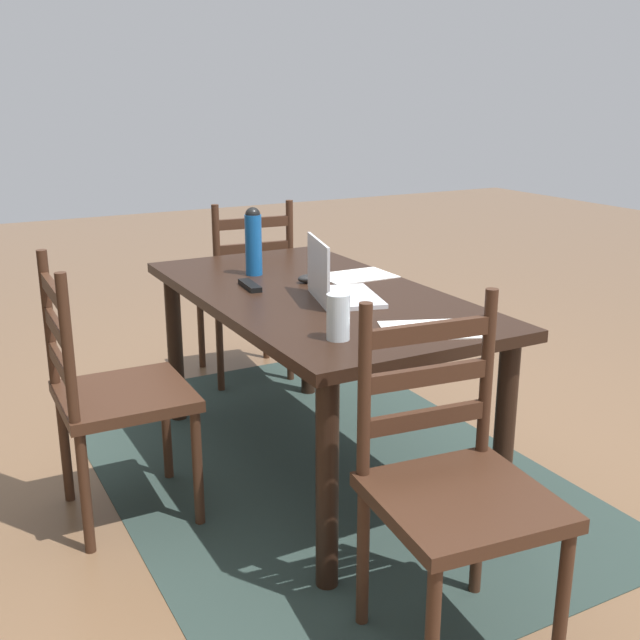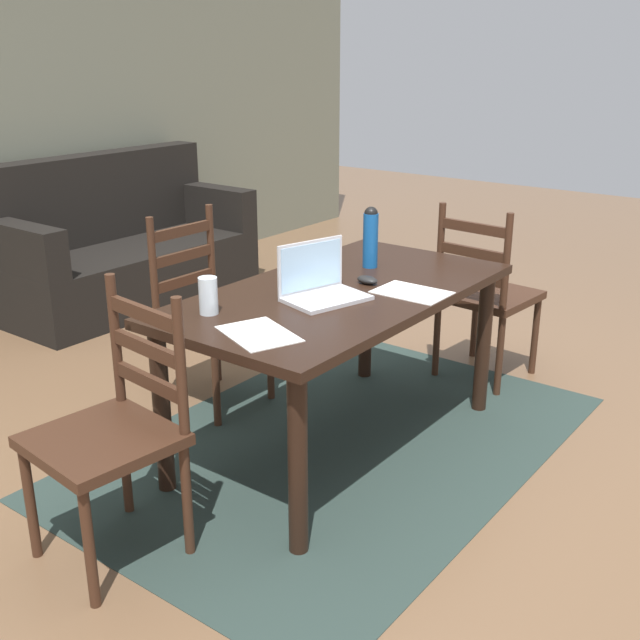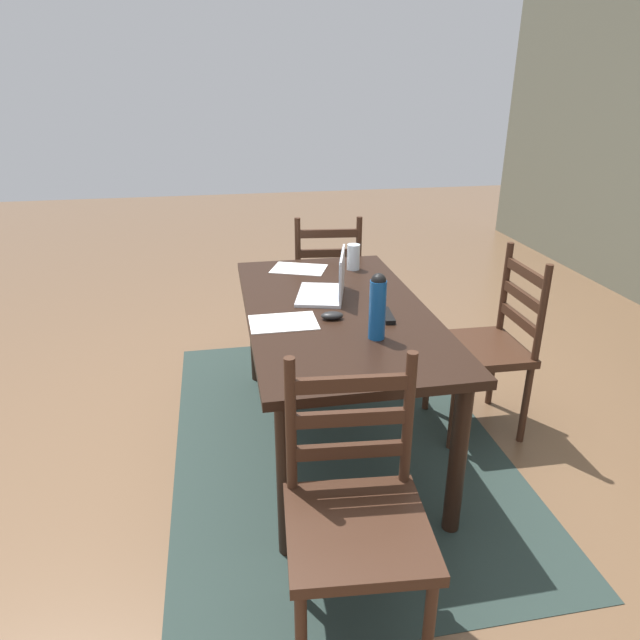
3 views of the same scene
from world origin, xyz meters
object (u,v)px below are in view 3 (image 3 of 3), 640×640
computer_mouse (332,315)px  tv_remote (387,316)px  dining_table (336,326)px  chair_right_near (356,518)px  chair_left_far (326,284)px  water_bottle (378,305)px  chair_far_head (487,346)px  drinking_glass (353,257)px  laptop (330,286)px

computer_mouse → tv_remote: 0.25m
dining_table → chair_right_near: (1.09, -0.16, -0.18)m
chair_right_near → chair_left_far: size_ratio=1.00×
chair_right_near → water_bottle: water_bottle is taller
chair_far_head → drinking_glass: size_ratio=6.63×
drinking_glass → chair_far_head: bearing=46.0°
laptop → computer_mouse: laptop is taller
water_bottle → drinking_glass: size_ratio=1.96×
chair_left_far → tv_remote: bearing=1.6°
laptop → water_bottle: bearing=10.4°
dining_table → drinking_glass: 0.62m
chair_right_near → laptop: (-1.23, 0.16, 0.33)m
chair_left_far → chair_far_head: (1.09, 0.63, 0.00)m
laptop → drinking_glass: laptop is taller
chair_right_near → tv_remote: bearing=158.4°
chair_right_near → drinking_glass: chair_right_near is taller
chair_left_far → water_bottle: water_bottle is taller
chair_left_far → laptop: bearing=-10.0°
dining_table → water_bottle: (0.37, 0.09, 0.24)m
dining_table → chair_far_head: (0.00, 0.79, -0.18)m
water_bottle → dining_table: bearing=-165.9°
dining_table → chair_left_far: chair_left_far is taller
drinking_glass → tv_remote: 0.72m
dining_table → computer_mouse: computer_mouse is taller
computer_mouse → laptop: bearing=176.0°
chair_right_near → chair_far_head: size_ratio=1.00×
dining_table → water_bottle: size_ratio=5.67×
laptop → water_bottle: water_bottle is taller
chair_right_near → computer_mouse: bearing=173.0°
dining_table → chair_right_near: size_ratio=1.68×
chair_far_head → tv_remote: chair_far_head is taller
dining_table → chair_far_head: chair_far_head is taller
computer_mouse → chair_right_near: bearing=-1.8°
dining_table → drinking_glass: bearing=158.8°
tv_remote → laptop: bearing=128.3°
chair_far_head → drinking_glass: bearing=-134.0°
dining_table → laptop: (-0.15, -0.00, 0.15)m
water_bottle → computer_mouse: bearing=-148.9°
laptop → tv_remote: 0.37m
computer_mouse → chair_far_head: bearing=104.3°
water_bottle → chair_far_head: bearing=117.6°
chair_right_near → water_bottle: 0.87m
computer_mouse → drinking_glass: bearing=164.4°
drinking_glass → computer_mouse: bearing=-20.9°
chair_left_far → dining_table: bearing=-8.6°
computer_mouse → tv_remote: bearing=88.4°
chair_far_head → chair_left_far: bearing=-150.0°
dining_table → drinking_glass: drinking_glass is taller
computer_mouse → tv_remote: computer_mouse is taller
tv_remote → computer_mouse: bearing=178.6°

